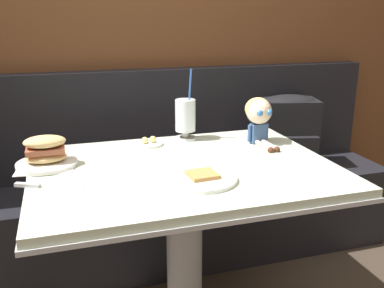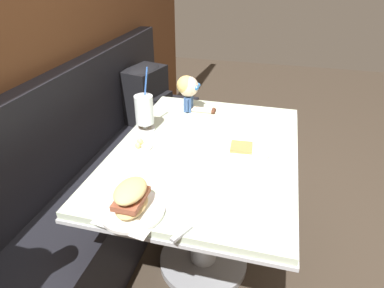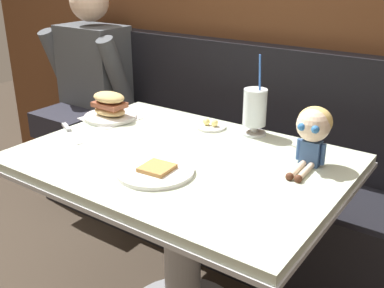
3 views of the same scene
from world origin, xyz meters
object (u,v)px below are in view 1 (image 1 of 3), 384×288
object	(u,v)px
butter_knife	(37,186)
sandwich_plate	(46,154)
milkshake_glass	(185,117)
toast_plate	(200,178)
seated_doll	(259,114)
backpack	(289,130)
butter_saucer	(149,143)

from	to	relation	value
butter_knife	sandwich_plate	bearing A→B (deg)	82.49
milkshake_glass	butter_knife	size ratio (longest dim) A/B	1.44
toast_plate	seated_doll	world-z (taller)	seated_doll
toast_plate	backpack	size ratio (longest dim) A/B	0.62
milkshake_glass	backpack	world-z (taller)	milkshake_glass
toast_plate	sandwich_plate	bearing A→B (deg)	148.62
sandwich_plate	butter_saucer	bearing A→B (deg)	19.79
toast_plate	seated_doll	xyz separation A→B (m)	(0.38, 0.34, 0.12)
butter_knife	backpack	world-z (taller)	backpack
toast_plate	seated_doll	size ratio (longest dim) A/B	1.14
seated_doll	butter_knife	bearing A→B (deg)	-164.68
toast_plate	milkshake_glass	bearing A→B (deg)	79.50
toast_plate	butter_knife	world-z (taller)	toast_plate
seated_doll	backpack	bearing A→B (deg)	46.52
sandwich_plate	butter_saucer	world-z (taller)	sandwich_plate
toast_plate	butter_saucer	size ratio (longest dim) A/B	2.08
milkshake_glass	seated_doll	xyz separation A→B (m)	(0.29, -0.14, 0.03)
butter_saucer	seated_doll	distance (m)	0.49
backpack	milkshake_glass	bearing A→B (deg)	-158.24
butter_knife	backpack	distance (m)	1.45
sandwich_plate	butter_knife	world-z (taller)	sandwich_plate
milkshake_glass	sandwich_plate	xyz separation A→B (m)	(-0.59, -0.19, -0.05)
butter_knife	milkshake_glass	bearing A→B (deg)	32.45
milkshake_glass	sandwich_plate	distance (m)	0.62
toast_plate	butter_saucer	xyz separation A→B (m)	(-0.08, 0.45, 0.00)
seated_doll	butter_saucer	bearing A→B (deg)	166.88
seated_doll	backpack	size ratio (longest dim) A/B	0.54
toast_plate	backpack	bearing A→B (deg)	44.63
butter_knife	backpack	xyz separation A→B (m)	(1.29, 0.66, -0.09)
seated_doll	toast_plate	bearing A→B (deg)	-137.50
toast_plate	seated_doll	bearing A→B (deg)	42.50
sandwich_plate	backpack	world-z (taller)	sandwich_plate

